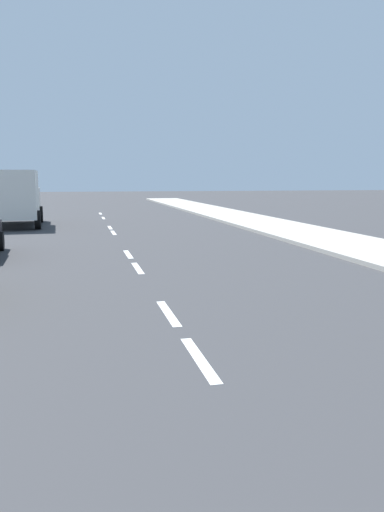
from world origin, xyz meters
The scene contains 11 objects.
ground_plane centered at (0.00, 20.00, 0.00)m, with size 160.00×160.00×0.00m, color #38383A.
sidewalk_strip centered at (8.00, 22.00, 0.07)m, with size 3.60×80.00×0.14m, color #B2ADA3.
lane_stripe_2 centered at (0.00, 9.40, 0.00)m, with size 0.16×1.80×0.01m, color white.
lane_stripe_3 centered at (0.00, 11.84, 0.00)m, with size 0.16×1.80×0.01m, color white.
lane_stripe_4 centered at (0.00, 16.66, 0.00)m, with size 0.16×1.80×0.01m, color white.
lane_stripe_5 centered at (0.00, 19.28, 0.00)m, with size 0.16×1.80×0.01m, color white.
lane_stripe_6 centered at (0.00, 26.06, 0.00)m, with size 0.16×1.80×0.01m, color white.
lane_stripe_7 centered at (0.00, 28.55, 0.00)m, with size 0.16×1.80×0.01m, color white.
lane_stripe_8 centered at (0.00, 34.92, 0.00)m, with size 0.16×1.80×0.01m, color white.
lane_stripe_9 centered at (0.00, 39.07, 0.00)m, with size 0.16×1.80×0.01m, color white.
delivery_truck centered at (-4.69, 30.30, 1.50)m, with size 2.85×6.32×2.80m.
Camera 1 is at (-1.54, 2.94, 2.41)m, focal length 36.06 mm.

